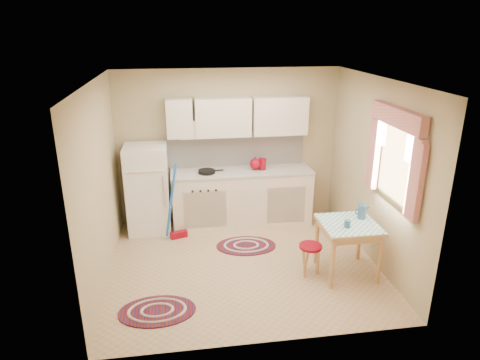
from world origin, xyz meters
The scene contains 14 objects.
room_shell centered at (0.16, 0.24, 1.60)m, with size 3.64×3.60×2.52m.
fridge centered at (-1.32, 1.25, 0.70)m, with size 0.65×0.60×1.40m, color white.
broom centered at (-0.88, 0.90, 0.60)m, with size 0.28×0.12×1.20m, color blue, non-canonical shape.
base_cabinets centered at (0.17, 1.30, 0.44)m, with size 2.25×0.60×0.88m, color white.
countertop centered at (0.17, 1.30, 0.90)m, with size 2.27×0.62×0.04m, color #B9B6B0.
frying_pan centered at (-0.40, 1.25, 0.94)m, with size 0.27×0.27×0.05m, color black.
red_kettle centered at (0.39, 1.30, 1.02)m, with size 0.20×0.18×0.20m, color maroon, non-canonical shape.
red_canister centered at (0.51, 1.30, 1.00)m, with size 0.12×0.12×0.16m, color maroon.
table centered at (1.31, -0.44, 0.36)m, with size 0.72×0.72×0.72m, color tan.
stool centered at (0.83, -0.38, 0.21)m, with size 0.30×0.30×0.42m, color maroon.
coffee_pot centered at (1.52, -0.32, 0.85)m, with size 0.13×0.11×0.26m, color #28577C, non-canonical shape.
mug centered at (1.24, -0.54, 0.77)m, with size 0.08×0.08×0.10m, color #28577C.
rug_center centered at (0.12, 0.47, 0.01)m, with size 0.89×0.60×0.02m, color maroon, non-canonical shape.
rug_left centered at (-1.15, -0.92, 0.01)m, with size 0.90×0.60×0.02m, color maroon, non-canonical shape.
Camera 1 is at (-0.81, -5.14, 3.12)m, focal length 32.00 mm.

